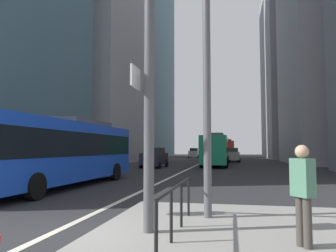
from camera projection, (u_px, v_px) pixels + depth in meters
The scene contains 15 objects.
ground_plane at pixel (183, 171), 26.35m from camera, with size 160.00×160.00×0.00m, color #28282B.
lane_centre_line at pixel (197, 165), 36.13m from camera, with size 0.20×80.00×0.01m, color beige.
office_tower_left_far at pixel (141, 49), 73.01m from camera, with size 10.95×25.20×48.42m, color slate.
office_tower_right_far at pixel (301, 71), 61.59m from camera, with size 13.28×19.11×33.00m, color #9E9EA3.
city_bus_blue_oncoming at pixel (63, 149), 15.76m from camera, with size 2.94×11.97×3.40m.
city_bus_red_receding at pixel (216, 149), 34.73m from camera, with size 2.72×10.91×3.40m.
city_bus_red_distant at pixel (226, 149), 56.72m from camera, with size 2.84×11.41×3.40m.
car_oncoming_mid at pixel (194, 153), 63.15m from camera, with size 2.07×4.21×1.94m.
car_receding_near at pixel (223, 154), 47.51m from camera, with size 2.06×4.48×1.94m.
car_receding_far at pixel (232, 155), 44.91m from camera, with size 2.21×4.24×1.94m.
car_oncoming_far at pixel (154, 157), 31.87m from camera, with size 2.13×4.42×1.94m.
traffic_signal_gantry at pixel (72, 50), 7.26m from camera, with size 5.46×0.65×6.00m.
street_lamp_post at pixel (206, 17), 8.43m from camera, with size 5.50×0.32×8.00m.
pedestrian_railing at pixel (177, 199), 6.55m from camera, with size 0.06×3.68×0.98m.
pedestrian_walking at pixel (303, 189), 5.70m from camera, with size 0.42×0.45×1.78m.
Camera 1 is at (3.91, -6.28, 1.87)m, focal length 34.65 mm.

